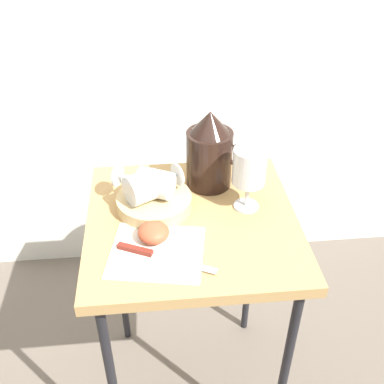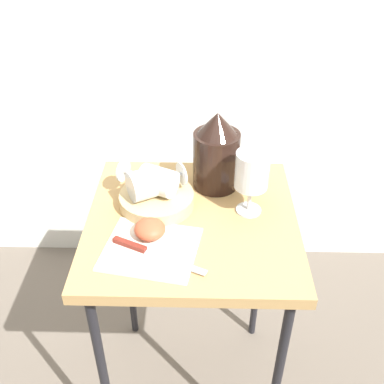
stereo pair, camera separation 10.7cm
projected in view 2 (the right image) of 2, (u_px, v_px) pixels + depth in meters
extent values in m
plane|color=#665B51|center=(192.00, 383.00, 1.57)|extent=(6.00, 6.00, 0.00)
cube|color=tan|center=(192.00, 223.00, 1.15)|extent=(0.52, 0.52, 0.03)
cylinder|color=black|center=(105.00, 383.00, 1.19)|extent=(0.02, 0.02, 0.70)
cylinder|color=black|center=(128.00, 263.00, 1.54)|extent=(0.02, 0.02, 0.70)
cylinder|color=black|center=(260.00, 266.00, 1.54)|extent=(0.02, 0.02, 0.70)
cube|color=silver|center=(151.00, 249.00, 1.05)|extent=(0.24, 0.22, 0.00)
cylinder|color=tan|center=(157.00, 199.00, 1.17)|extent=(0.19, 0.19, 0.03)
cylinder|color=black|center=(216.00, 160.00, 1.21)|extent=(0.12, 0.12, 0.16)
cylinder|color=orange|center=(216.00, 170.00, 1.23)|extent=(0.11, 0.11, 0.09)
cone|color=black|center=(217.00, 124.00, 1.15)|extent=(0.10, 0.10, 0.06)
torus|color=black|center=(246.00, 158.00, 1.21)|extent=(0.07, 0.01, 0.07)
cylinder|color=silver|center=(248.00, 210.00, 1.16)|extent=(0.06, 0.06, 0.00)
cylinder|color=silver|center=(250.00, 198.00, 1.14)|extent=(0.01, 0.01, 0.07)
cylinder|color=silver|center=(252.00, 170.00, 1.09)|extent=(0.08, 0.08, 0.09)
cylinder|color=orange|center=(251.00, 177.00, 1.10)|extent=(0.07, 0.07, 0.05)
cylinder|color=silver|center=(145.00, 184.00, 1.13)|extent=(0.10, 0.10, 0.08)
cylinder|color=silver|center=(170.00, 177.00, 1.16)|extent=(0.06, 0.04, 0.01)
cylinder|color=silver|center=(182.00, 174.00, 1.17)|extent=(0.03, 0.06, 0.06)
cylinder|color=silver|center=(158.00, 181.00, 1.15)|extent=(0.11, 0.10, 0.07)
cylinder|color=silver|center=(134.00, 174.00, 1.17)|extent=(0.06, 0.04, 0.01)
cylinder|color=silver|center=(123.00, 170.00, 1.19)|extent=(0.03, 0.06, 0.06)
ellipsoid|color=#C15133|center=(150.00, 229.00, 1.07)|extent=(0.07, 0.07, 0.04)
cube|color=silver|center=(175.00, 262.00, 1.01)|extent=(0.14, 0.08, 0.00)
cube|color=maroon|center=(130.00, 245.00, 1.05)|extent=(0.08, 0.05, 0.01)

